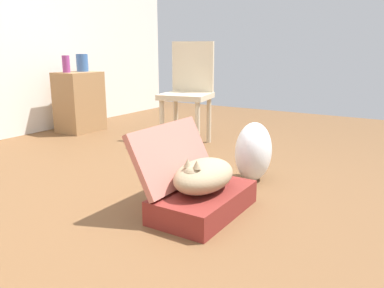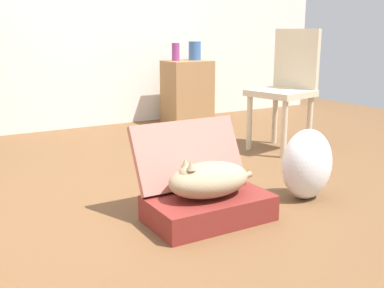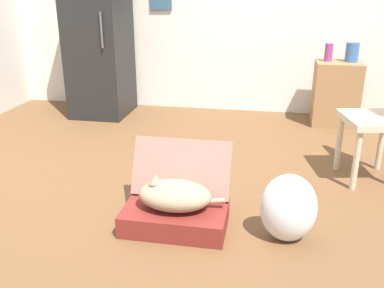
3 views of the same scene
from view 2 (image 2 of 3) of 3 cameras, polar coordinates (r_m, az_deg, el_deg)
ground_plane at (r=2.77m, az=-4.48°, el=-6.42°), size 7.68×7.68×0.00m
suitcase_base at (r=2.41m, az=2.05°, el=-7.85°), size 0.62×0.37×0.13m
suitcase_lid at (r=2.50m, az=-0.42°, el=-1.23°), size 0.62×0.20×0.35m
cat at (r=2.35m, az=1.98°, el=-4.36°), size 0.52×0.28×0.21m
plastic_bag_white at (r=2.75m, az=13.91°, el=-2.43°), size 0.32×0.24×0.41m
side_table at (r=4.87m, az=-0.58°, el=6.34°), size 0.45×0.36×0.65m
vase_tall at (r=4.82m, az=-2.02°, el=11.22°), size 0.08×0.08×0.18m
vase_short at (r=4.93m, az=0.34°, el=11.36°), size 0.13×0.13×0.19m
chair at (r=3.85m, az=11.51°, el=7.12°), size 0.50×0.51×0.97m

